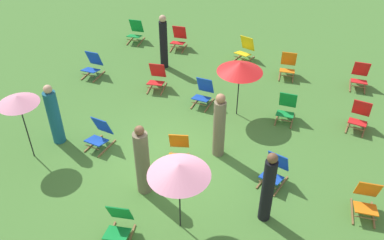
{
  "coord_description": "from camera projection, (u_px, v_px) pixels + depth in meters",
  "views": [
    {
      "loc": [
        3.25,
        -7.07,
        7.14
      ],
      "look_at": [
        0.0,
        1.2,
        0.5
      ],
      "focal_mm": 39.31,
      "sensor_mm": 36.0,
      "label": 1
    }
  ],
  "objects": [
    {
      "name": "ground_plane",
      "position": [
        174.0,
        163.0,
        10.5
      ],
      "size": [
        40.0,
        40.0,
        0.0
      ],
      "primitive_type": "plane",
      "color": "#477A33"
    },
    {
      "name": "deckchair_0",
      "position": [
        93.0,
        65.0,
        13.71
      ],
      "size": [
        0.49,
        0.77,
        0.83
      ],
      "rotation": [
        0.0,
        0.0,
        0.02
      ],
      "color": "olive",
      "rests_on": "ground"
    },
    {
      "name": "deckchair_1",
      "position": [
        360.0,
        76.0,
        13.15
      ],
      "size": [
        0.53,
        0.79,
        0.83
      ],
      "rotation": [
        0.0,
        0.0,
        0.07
      ],
      "color": "olive",
      "rests_on": "ground"
    },
    {
      "name": "deckchair_2",
      "position": [
        275.0,
        170.0,
        9.75
      ],
      "size": [
        0.63,
        0.85,
        0.83
      ],
      "rotation": [
        0.0,
        0.0,
        -0.23
      ],
      "color": "olive",
      "rests_on": "ground"
    },
    {
      "name": "deckchair_4",
      "position": [
        135.0,
        32.0,
        15.74
      ],
      "size": [
        0.57,
        0.82,
        0.83
      ],
      "rotation": [
        0.0,
        0.0,
        0.13
      ],
      "color": "olive",
      "rests_on": "ground"
    },
    {
      "name": "deckchair_5",
      "position": [
        203.0,
        93.0,
        12.39
      ],
      "size": [
        0.5,
        0.77,
        0.83
      ],
      "rotation": [
        0.0,
        0.0,
        -0.03
      ],
      "color": "olive",
      "rests_on": "ground"
    },
    {
      "name": "deckchair_6",
      "position": [
        100.0,
        134.0,
        10.82
      ],
      "size": [
        0.54,
        0.8,
        0.83
      ],
      "rotation": [
        0.0,
        0.0,
        -0.09
      ],
      "color": "olive",
      "rests_on": "ground"
    },
    {
      "name": "deckchair_7",
      "position": [
        179.0,
        39.0,
        15.29
      ],
      "size": [
        0.58,
        0.82,
        0.83
      ],
      "rotation": [
        0.0,
        0.0,
        0.14
      ],
      "color": "olive",
      "rests_on": "ground"
    },
    {
      "name": "deckchair_8",
      "position": [
        179.0,
        150.0,
        10.31
      ],
      "size": [
        0.68,
        0.87,
        0.83
      ],
      "rotation": [
        0.0,
        0.0,
        0.3
      ],
      "color": "olive",
      "rests_on": "ground"
    },
    {
      "name": "deckchair_9",
      "position": [
        157.0,
        78.0,
        13.08
      ],
      "size": [
        0.61,
        0.84,
        0.83
      ],
      "rotation": [
        0.0,
        0.0,
        0.19
      ],
      "color": "olive",
      "rests_on": "ground"
    },
    {
      "name": "deckchair_10",
      "position": [
        359.0,
        116.0,
        11.45
      ],
      "size": [
        0.55,
        0.8,
        0.83
      ],
      "rotation": [
        0.0,
        0.0,
        -0.1
      ],
      "color": "olive",
      "rests_on": "ground"
    },
    {
      "name": "deckchair_11",
      "position": [
        119.0,
        225.0,
        8.48
      ],
      "size": [
        0.62,
        0.84,
        0.83
      ],
      "rotation": [
        0.0,
        0.0,
        0.2
      ],
      "color": "olive",
      "rests_on": "ground"
    },
    {
      "name": "deckchair_12",
      "position": [
        366.0,
        200.0,
        9.01
      ],
      "size": [
        0.57,
        0.81,
        0.83
      ],
      "rotation": [
        0.0,
        0.0,
        0.13
      ],
      "color": "olive",
      "rests_on": "ground"
    },
    {
      "name": "deckchair_13",
      "position": [
        245.0,
        50.0,
        14.6
      ],
      "size": [
        0.65,
        0.85,
        0.83
      ],
      "rotation": [
        0.0,
        0.0,
        -0.25
      ],
      "color": "olive",
      "rests_on": "ground"
    },
    {
      "name": "deckchair_14",
      "position": [
        286.0,
        108.0,
        11.76
      ],
      "size": [
        0.52,
        0.78,
        0.83
      ],
      "rotation": [
        0.0,
        0.0,
        0.05
      ],
      "color": "olive",
      "rests_on": "ground"
    },
    {
      "name": "deckchair_15",
      "position": [
        288.0,
        66.0,
        13.68
      ],
      "size": [
        0.57,
        0.82,
        0.83
      ],
      "rotation": [
        0.0,
        0.0,
        0.14
      ],
      "color": "olive",
      "rests_on": "ground"
    },
    {
      "name": "umbrella_0",
      "position": [
        18.0,
        100.0,
        9.68
      ],
      "size": [
        0.97,
        0.97,
        1.84
      ],
      "color": "black",
      "rests_on": "ground"
    },
    {
      "name": "umbrella_1",
      "position": [
        179.0,
        170.0,
        7.95
      ],
      "size": [
        1.24,
        1.24,
        1.77
      ],
      "color": "black",
      "rests_on": "ground"
    },
    {
      "name": "umbrella_2",
      "position": [
        240.0,
        67.0,
        11.24
      ],
      "size": [
        1.26,
        1.26,
        1.69
      ],
      "color": "black",
      "rests_on": "ground"
    },
    {
      "name": "person_0",
      "position": [
        219.0,
        126.0,
        10.27
      ],
      "size": [
        0.42,
        0.42,
        1.81
      ],
      "rotation": [
        0.0,
        0.0,
        0.69
      ],
      "color": "#72664C",
      "rests_on": "ground"
    },
    {
      "name": "person_1",
      "position": [
        164.0,
        42.0,
        13.84
      ],
      "size": [
        0.35,
        0.35,
        1.86
      ],
      "rotation": [
        0.0,
        0.0,
        5.87
      ],
      "color": "black",
      "rests_on": "ground"
    },
    {
      "name": "person_2",
      "position": [
        54.0,
        116.0,
        10.71
      ],
      "size": [
        0.38,
        0.38,
        1.73
      ],
      "rotation": [
        0.0,
        0.0,
        0.21
      ],
      "color": "#195972",
      "rests_on": "ground"
    },
    {
      "name": "person_3",
      "position": [
        142.0,
        162.0,
        9.25
      ],
      "size": [
        0.35,
        0.35,
        1.85
      ],
      "rotation": [
        0.0,
        0.0,
        1.63
      ],
      "color": "#72664C",
      "rests_on": "ground"
    },
    {
      "name": "person_4",
      "position": [
        268.0,
        188.0,
        8.58
      ],
      "size": [
        0.37,
        0.37,
        1.82
      ],
      "rotation": [
        0.0,
        0.0,
        3.98
      ],
      "color": "black",
      "rests_on": "ground"
    }
  ]
}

